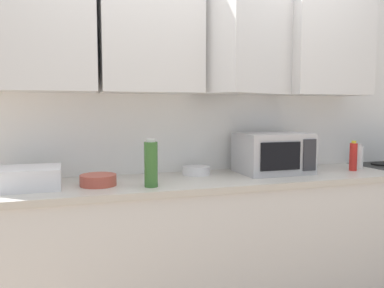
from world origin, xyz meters
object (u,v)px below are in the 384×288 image
(bottle_green_oil, at_px, (151,164))
(bowl_mixing_large, at_px, (98,180))
(bottle_red_sauce, at_px, (353,156))
(dish_rack, at_px, (26,178))
(microwave, at_px, (273,153))
(bottle_white_jar, at_px, (359,157))
(bowl_ceramic_small, at_px, (196,170))
(bottle_clear_tall, at_px, (312,156))

(bottle_green_oil, distance_m, bowl_mixing_large, 0.33)
(bottle_red_sauce, height_order, bottle_green_oil, bottle_green_oil)
(dish_rack, xyz_separation_m, bottle_red_sauce, (2.20, -0.05, 0.04))
(microwave, distance_m, bottle_red_sauce, 0.61)
(dish_rack, xyz_separation_m, bottle_green_oil, (0.68, -0.17, 0.07))
(bottle_red_sauce, relative_size, bottle_white_jar, 1.17)
(dish_rack, relative_size, bottle_white_jar, 2.04)
(bottle_green_oil, distance_m, bottle_white_jar, 1.66)
(bowl_ceramic_small, bearing_deg, bowl_mixing_large, -164.68)
(microwave, relative_size, bowl_mixing_large, 2.27)
(dish_rack, relative_size, bowl_ceramic_small, 2.01)
(microwave, distance_m, bottle_green_oil, 0.94)
(dish_rack, distance_m, bottle_clear_tall, 2.01)
(bottle_clear_tall, xyz_separation_m, bottle_white_jar, (0.33, -0.13, -0.01))
(bottle_clear_tall, bearing_deg, bottle_red_sauce, -46.07)
(bottle_white_jar, bearing_deg, bottle_red_sauce, -146.44)
(bottle_red_sauce, height_order, bowl_ceramic_small, bottle_red_sauce)
(microwave, bearing_deg, bottle_white_jar, -1.26)
(microwave, relative_size, bottle_red_sauce, 2.20)
(microwave, xyz_separation_m, bowl_ceramic_small, (-0.54, 0.09, -0.11))
(bottle_red_sauce, xyz_separation_m, bottle_clear_tall, (-0.20, 0.21, -0.01))
(dish_rack, height_order, bowl_mixing_large, dish_rack)
(bottle_green_oil, relative_size, bottle_white_jar, 1.49)
(dish_rack, bearing_deg, bowl_ceramic_small, 7.65)
(dish_rack, height_order, bottle_green_oil, bottle_green_oil)
(bottle_clear_tall, xyz_separation_m, bowl_ceramic_small, (-0.94, -0.02, -0.06))
(bottle_white_jar, bearing_deg, bottle_green_oil, -172.84)
(bottle_clear_tall, distance_m, bottle_white_jar, 0.35)
(bottle_white_jar, xyz_separation_m, bowl_mixing_large, (-1.93, -0.08, -0.06))
(bottle_green_oil, bearing_deg, bowl_ceramic_small, 39.58)
(microwave, distance_m, bowl_ceramic_small, 0.56)
(bowl_mixing_large, bearing_deg, bottle_white_jar, 2.25)
(bowl_ceramic_small, bearing_deg, bottle_white_jar, -4.83)
(microwave, height_order, bottle_red_sauce, microwave)
(microwave, relative_size, bottle_white_jar, 2.57)
(bottle_clear_tall, height_order, bowl_ceramic_small, bottle_clear_tall)
(bowl_ceramic_small, height_order, bowl_mixing_large, bowl_mixing_large)
(microwave, distance_m, bowl_mixing_large, 1.21)
(bottle_red_sauce, bearing_deg, bottle_green_oil, -175.33)
(bottle_green_oil, bearing_deg, bottle_red_sauce, 4.67)
(bottle_red_sauce, xyz_separation_m, bowl_mixing_large, (-1.81, 0.01, -0.07))
(bowl_ceramic_small, relative_size, bowl_mixing_large, 0.89)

